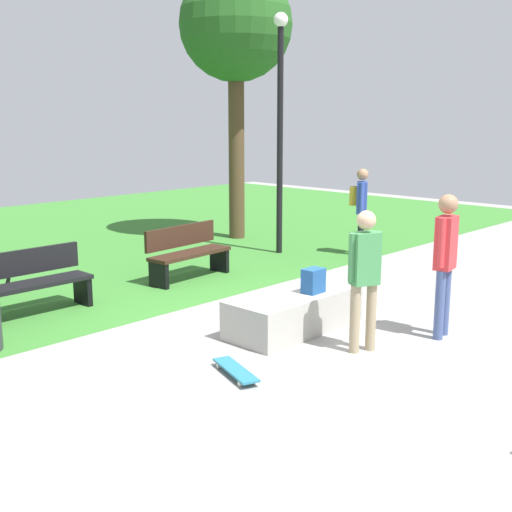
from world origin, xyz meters
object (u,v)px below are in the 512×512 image
object	(u,v)px
park_bench_near_path	(187,251)
tree_slender_maple	(236,28)
concrete_ledge	(294,312)
park_bench_center_lawn	(33,281)
skateboard_by_ledge	(236,370)
skater_watching	(365,270)
skater_performing_trick	(445,254)
pedestrian_with_backpack	(361,203)
lamp_post	(280,113)
backpack_on_ledge	(313,281)

from	to	relation	value
park_bench_near_path	tree_slender_maple	size ratio (longest dim) A/B	0.28
concrete_ledge	park_bench_center_lawn	size ratio (longest dim) A/B	1.18
skateboard_by_ledge	skater_watching	bearing A→B (deg)	-18.76
concrete_ledge	park_bench_near_path	distance (m)	3.26
concrete_ledge	skateboard_by_ledge	distance (m)	1.73
skater_watching	skateboard_by_ledge	size ratio (longest dim) A/B	2.05
skater_watching	skater_performing_trick	bearing A→B (deg)	-20.56
park_bench_near_path	skateboard_by_ledge	bearing A→B (deg)	-124.04
park_bench_center_lawn	concrete_ledge	bearing A→B (deg)	-57.78
skater_watching	pedestrian_with_backpack	bearing A→B (deg)	35.37
concrete_ledge	lamp_post	size ratio (longest dim) A/B	0.41
skater_watching	tree_slender_maple	bearing A→B (deg)	56.38
concrete_ledge	pedestrian_with_backpack	world-z (taller)	pedestrian_with_backpack
backpack_on_ledge	tree_slender_maple	xyz separation A→B (m)	(4.03, 5.47, 3.93)
park_bench_center_lawn	pedestrian_with_backpack	world-z (taller)	pedestrian_with_backpack
tree_slender_maple	pedestrian_with_backpack	size ratio (longest dim) A/B	3.42
backpack_on_ledge	skater_performing_trick	distance (m)	1.68
skater_performing_trick	park_bench_near_path	world-z (taller)	skater_performing_trick
skater_performing_trick	park_bench_center_lawn	distance (m)	5.58
park_bench_near_path	lamp_post	size ratio (longest dim) A/B	0.35
backpack_on_ledge	lamp_post	size ratio (longest dim) A/B	0.07
skater_performing_trick	park_bench_center_lawn	world-z (taller)	skater_performing_trick
skater_watching	lamp_post	xyz separation A→B (m)	(3.64, 4.56, 1.82)
lamp_post	pedestrian_with_backpack	size ratio (longest dim) A/B	2.71
park_bench_near_path	backpack_on_ledge	bearing A→B (deg)	-101.75
backpack_on_ledge	skater_watching	size ratio (longest dim) A/B	0.19
skater_watching	pedestrian_with_backpack	size ratio (longest dim) A/B	0.98
lamp_post	pedestrian_with_backpack	world-z (taller)	lamp_post
skater_watching	tree_slender_maple	xyz separation A→B (m)	(4.26, 6.40, 3.60)
skater_performing_trick	skateboard_by_ledge	bearing A→B (deg)	160.49
lamp_post	skater_performing_trick	bearing A→B (deg)	-116.85
backpack_on_ledge	park_bench_center_lawn	distance (m)	3.93
lamp_post	pedestrian_with_backpack	distance (m)	2.39
tree_slender_maple	lamp_post	xyz separation A→B (m)	(-0.61, -1.84, -1.78)
skateboard_by_ledge	park_bench_near_path	xyz separation A→B (m)	(2.49, 3.69, 0.42)
pedestrian_with_backpack	tree_slender_maple	bearing A→B (deg)	96.41
park_bench_near_path	skater_watching	bearing A→B (deg)	-102.13
skateboard_by_ledge	pedestrian_with_backpack	world-z (taller)	pedestrian_with_backpack
concrete_ledge	park_bench_center_lawn	xyz separation A→B (m)	(-1.97, 3.13, 0.23)
skater_performing_trick	park_bench_center_lawn	bearing A→B (deg)	123.32
park_bench_center_lawn	lamp_post	bearing A→B (deg)	3.53
backpack_on_ledge	tree_slender_maple	size ratio (longest dim) A/B	0.05
skater_performing_trick	tree_slender_maple	xyz separation A→B (m)	(3.14, 6.82, 3.51)
skater_performing_trick	tree_slender_maple	world-z (taller)	tree_slender_maple
skateboard_by_ledge	park_bench_center_lawn	world-z (taller)	park_bench_center_lawn
lamp_post	backpack_on_ledge	bearing A→B (deg)	-133.30
skater_performing_trick	backpack_on_ledge	bearing A→B (deg)	123.50
skateboard_by_ledge	tree_slender_maple	xyz separation A→B (m)	(5.84, 5.86, 4.52)
skater_performing_trick	skater_watching	bearing A→B (deg)	159.44
park_bench_near_path	tree_slender_maple	xyz separation A→B (m)	(3.35, 2.18, 4.10)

